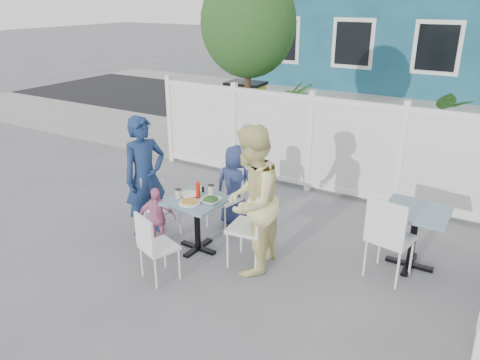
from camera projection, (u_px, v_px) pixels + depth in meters
The scene contains 28 objects.
ground at pixel (226, 249), 6.07m from camera, with size 80.00×80.00×0.00m, color slate.
near_sidewalk at pixel (331, 164), 9.10m from camera, with size 24.00×2.60×0.01m, color gray.
street at pixel (383, 123), 12.05m from camera, with size 24.00×5.00×0.01m, color black.
far_sidewalk at pixel (410, 101), 14.52m from camera, with size 24.00×1.60×0.01m, color gray.
fence_back at pixel (310, 145), 7.65m from camera, with size 5.86×0.08×1.60m.
tree at pixel (248, 24), 8.51m from camera, with size 1.80×1.62×3.59m.
utility_cabinet at pixel (246, 116), 9.99m from camera, with size 0.72×0.51×1.33m, color gold.
potted_shrub_a at pixel (291, 128), 8.51m from camera, with size 0.92×0.92×1.64m, color #1A3814.
potted_shrub_b at pixel (421, 150), 7.34m from camera, with size 1.45×1.26×1.61m, color #1A3814.
main_table at pixel (197, 211), 5.88m from camera, with size 0.69×0.69×0.71m.
spare_table at pixel (415, 223), 5.49m from camera, with size 0.72×0.72×0.75m.
chair_left at pixel (158, 201), 6.29m from camera, with size 0.41×0.43×0.86m.
chair_right at pixel (255, 222), 5.53m from camera, with size 0.48×0.50×1.00m.
chair_back at pixel (227, 192), 6.54m from camera, with size 0.46×0.45×0.88m.
chair_near at pixel (153, 243), 5.25m from camera, with size 0.48×0.47×0.84m.
chair_spare at pixel (388, 233), 5.23m from camera, with size 0.53×0.52×1.02m.
man at pixel (145, 177), 6.20m from camera, with size 0.60×0.40×1.65m, color navy.
woman at pixel (251, 201), 5.34m from camera, with size 0.86×0.67×1.77m, color yellow.
boy at pixel (235, 186), 6.56m from camera, with size 0.57×0.37×1.17m, color navy.
toddler at pixel (156, 218), 5.96m from camera, with size 0.49×0.21×0.84m, color pink.
plate_main at pixel (189, 203), 5.71m from camera, with size 0.26×0.26×0.02m, color white.
plate_side at pixel (190, 194), 5.95m from camera, with size 0.24×0.24×0.02m, color white.
salad_bowl at pixel (211, 201), 5.71m from camera, with size 0.24×0.24×0.06m, color white.
coffee_cup_a at pixel (178, 194), 5.84m from camera, with size 0.07×0.07×0.11m, color beige.
coffee_cup_b at pixel (211, 190), 5.97m from camera, with size 0.08×0.08×0.11m, color beige.
ketchup_bottle at pixel (198, 190), 5.85m from camera, with size 0.06×0.06×0.19m, color red.
salt_shaker at pixel (201, 189), 6.05m from camera, with size 0.03×0.03×0.07m, color white.
pepper_shaker at pixel (203, 189), 6.03m from camera, with size 0.03×0.03×0.07m, color black.
Camera 1 is at (2.88, -4.46, 3.08)m, focal length 35.00 mm.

